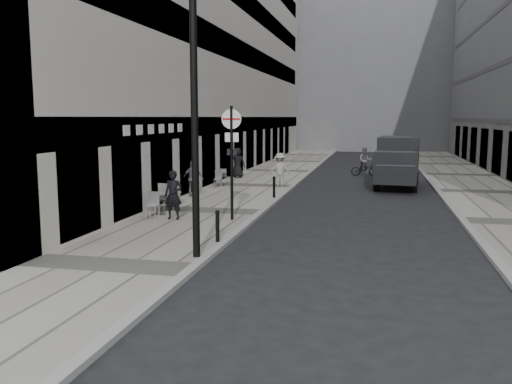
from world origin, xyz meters
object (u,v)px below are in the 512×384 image
at_px(walking_man, 173,195).
at_px(lamppost, 194,99).
at_px(sign_post, 232,147).
at_px(panel_van, 398,159).
at_px(cyclist, 365,165).

bearing_deg(walking_man, lamppost, -66.35).
xyz_separation_m(walking_man, lamppost, (2.34, -4.54, 3.03)).
distance_m(walking_man, lamppost, 5.94).
bearing_deg(sign_post, panel_van, 57.38).
height_order(walking_man, cyclist, walking_man).
bearing_deg(lamppost, sign_post, 94.68).
height_order(sign_post, cyclist, sign_post).
bearing_deg(sign_post, walking_man, -175.06).
xyz_separation_m(panel_van, cyclist, (-1.75, 5.09, -0.75)).
height_order(lamppost, cyclist, lamppost).
bearing_deg(panel_van, cyclist, 113.66).
relative_size(lamppost, cyclist, 4.02).
bearing_deg(panel_van, lamppost, -103.95).
height_order(lamppost, panel_van, lamppost).
bearing_deg(lamppost, walking_man, 117.30).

